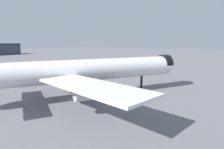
{
  "coord_description": "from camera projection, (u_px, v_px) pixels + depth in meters",
  "views": [
    {
      "loc": [
        -33.68,
        -40.46,
        15.6
      ],
      "look_at": [
        9.65,
        -5.27,
        6.15
      ],
      "focal_mm": 30.04,
      "sensor_mm": 36.0,
      "label": 1
    }
  ],
  "objects": [
    {
      "name": "baggage_tug_wing",
      "position": [
        87.0,
        73.0,
        93.27
      ],
      "size": [
        3.21,
        1.9,
        1.85
      ],
      "rotation": [
        0.0,
        0.0,
        3.13
      ],
      "color": "black",
      "rests_on": "ground"
    },
    {
      "name": "ground",
      "position": [
        76.0,
        98.0,
        53.53
      ],
      "size": [
        900.0,
        900.0,
        0.0
      ],
      "primitive_type": "plane",
      "color": "slate"
    },
    {
      "name": "service_truck_front",
      "position": [
        19.0,
        77.0,
        77.86
      ],
      "size": [
        3.77,
        5.92,
        3.0
      ],
      "rotation": [
        0.0,
        0.0,
        1.84
      ],
      "color": "black",
      "rests_on": "ground"
    },
    {
      "name": "airliner_near_gate",
      "position": [
        85.0,
        71.0,
        52.64
      ],
      "size": [
        62.79,
        56.38,
        17.82
      ],
      "rotation": [
        0.0,
        0.0,
        -0.43
      ],
      "color": "white",
      "rests_on": "ground"
    },
    {
      "name": "baggage_cart_trailing",
      "position": [
        121.0,
        73.0,
        90.51
      ],
      "size": [
        2.78,
        2.54,
        1.82
      ],
      "rotation": [
        0.0,
        0.0,
        5.91
      ],
      "color": "black",
      "rests_on": "ground"
    }
  ]
}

